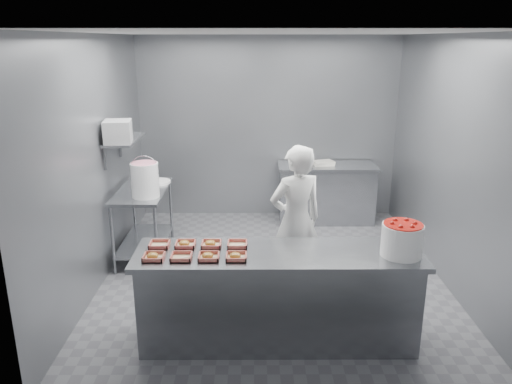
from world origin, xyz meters
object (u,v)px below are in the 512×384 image
Objects in this scene: back_counter at (326,193)px; appliance at (118,132)px; tray_4 at (159,244)px; service_counter at (278,297)px; glaze_bucket at (145,179)px; tray_3 at (236,256)px; strawberry_tub at (402,239)px; tray_0 at (153,256)px; tray_2 at (208,256)px; tray_7 at (237,244)px; tray_6 at (211,244)px; prep_table at (143,213)px; worker at (296,221)px; tray_5 at (185,244)px; tray_1 at (181,257)px.

appliance is (-2.72, -1.57, 1.24)m from back_counter.
service_counter is at bearing -7.12° from tray_4.
appliance is at bearing 176.53° from glaze_bucket.
strawberry_tub is at bearing 2.62° from tray_3.
tray_0 is 1.00× the size of tray_2.
tray_7 is 2.25m from appliance.
tray_0 and tray_6 have the same top height.
strawberry_tub is (0.18, -3.32, 0.61)m from back_counter.
tray_2 is at bearing -62.98° from glaze_bucket.
appliance reaches higher than tray_0.
tray_7 is 0.37× the size of glaze_bucket.
appliance is (-0.17, -0.27, 1.10)m from prep_table.
prep_table is at bearing -49.86° from worker.
tray_5 reaches higher than tray_7.
strawberry_tub is (1.46, 0.07, 0.14)m from tray_3.
tray_6 is at bearing -60.54° from appliance.
worker reaches higher than tray_2.
tray_2 is 2.03m from glaze_bucket.
prep_table is 6.40× the size of tray_5.
tray_5 reaches higher than tray_1.
back_counter is 3.84m from tray_1.
prep_table is at bearing 106.99° from tray_4.
tray_6 is at bearing -58.97° from glaze_bucket.
tray_0 is at bearing -150.30° from tray_6.
service_counter is 7.43× the size of appliance.
back_counter is 2.41m from worker.
back_counter is at bearing 21.56° from appliance.
appliance is (-0.96, 1.82, 0.78)m from tray_1.
back_counter is 8.01× the size of tray_2.
tray_3 is 1.47m from strawberry_tub.
back_counter is at bearing 57.33° from tray_4.
back_counter is at bearing 74.52° from service_counter.
prep_table is 6.40× the size of tray_4.
tray_4 is 1.00× the size of tray_7.
worker is (0.61, 1.10, -0.08)m from tray_3.
back_counter is 2.98m from glaze_bucket.
tray_1 and tray_4 have the same top height.
tray_6 is at bearing 131.24° from tray_3.
prep_table is 2.14m from worker.
tray_1 is 1.00× the size of tray_7.
strawberry_tub is at bearing 1.98° from tray_1.
tray_6 is at bearing -180.00° from tray_7.
appliance reaches higher than prep_table.
back_counter is 3.65m from tray_3.
tray_2 reaches higher than tray_7.
back_counter is 4.15× the size of strawberry_tub.
tray_0 is 2.10m from appliance.
worker reaches higher than tray_5.
worker is (0.85, 0.82, -0.08)m from tray_6.
tray_0 is 0.24m from tray_1.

